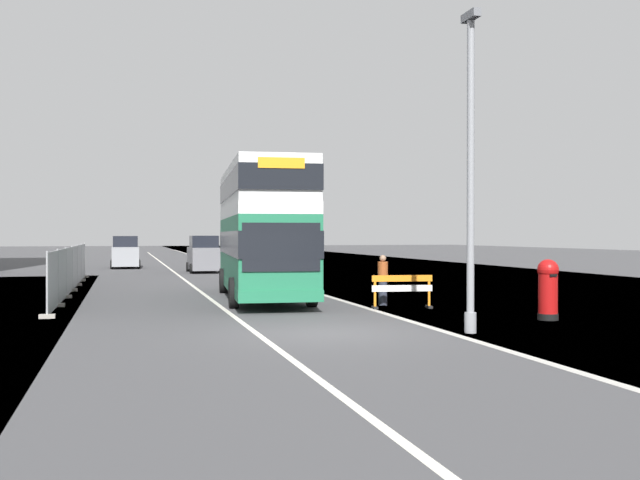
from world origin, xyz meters
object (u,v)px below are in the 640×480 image
at_px(lamppost_foreground, 471,182).
at_px(car_receding_mid, 125,253).
at_px(double_decker_bus, 262,229).
at_px(pedestrian_at_kerb, 383,280).
at_px(roadworks_barrier, 402,287).
at_px(red_pillar_postbox, 548,287).
at_px(car_oncoming_near, 204,255).

relative_size(lamppost_foreground, car_receding_mid, 1.71).
distance_m(double_decker_bus, pedestrian_at_kerb, 5.26).
height_order(car_receding_mid, pedestrian_at_kerb, car_receding_mid).
bearing_deg(roadworks_barrier, lamppost_foreground, -95.36).
bearing_deg(pedestrian_at_kerb, double_decker_bus, 133.72).
height_order(roadworks_barrier, car_receding_mid, car_receding_mid).
xyz_separation_m(roadworks_barrier, pedestrian_at_kerb, (-0.25, 1.12, 0.17)).
relative_size(red_pillar_postbox, car_oncoming_near, 0.42).
height_order(lamppost_foreground, car_oncoming_near, lamppost_foreground).
bearing_deg(red_pillar_postbox, car_receding_mid, 107.56).
relative_size(lamppost_foreground, roadworks_barrier, 3.93).
bearing_deg(car_oncoming_near, car_receding_mid, 122.56).
distance_m(car_receding_mid, pedestrian_at_kerb, 31.75).
distance_m(car_oncoming_near, pedestrian_at_kerb, 23.45).
relative_size(roadworks_barrier, car_oncoming_near, 0.49).
bearing_deg(car_oncoming_near, red_pillar_postbox, -76.97).
distance_m(red_pillar_postbox, car_oncoming_near, 29.03).
bearing_deg(pedestrian_at_kerb, lamppost_foreground, -92.46).
distance_m(double_decker_bus, car_receding_mid, 27.53).
bearing_deg(car_receding_mid, lamppost_foreground, -78.01).
height_order(lamppost_foreground, car_receding_mid, lamppost_foreground).
distance_m(lamppost_foreground, red_pillar_postbox, 4.69).
bearing_deg(lamppost_foreground, car_receding_mid, 101.99).
relative_size(car_oncoming_near, pedestrian_at_kerb, 2.40).
bearing_deg(red_pillar_postbox, lamppost_foreground, -150.38).
xyz_separation_m(double_decker_bus, red_pillar_postbox, (6.46, -8.70, -1.65)).
height_order(roadworks_barrier, car_oncoming_near, car_oncoming_near).
bearing_deg(double_decker_bus, red_pillar_postbox, -53.42).
bearing_deg(car_oncoming_near, lamppost_foreground, -83.90).
distance_m(roadworks_barrier, pedestrian_at_kerb, 1.16).
bearing_deg(red_pillar_postbox, double_decker_bus, 126.58).
height_order(double_decker_bus, car_receding_mid, double_decker_bus).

